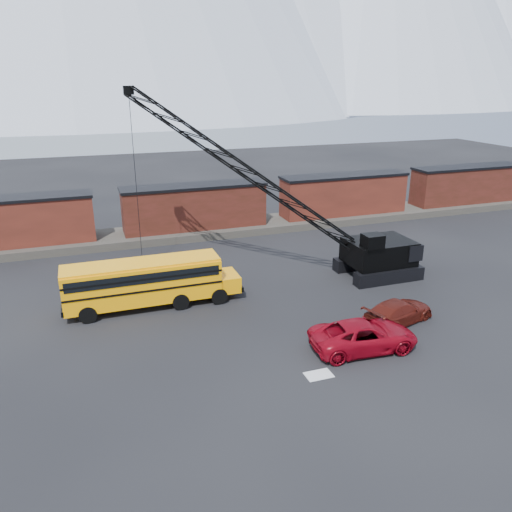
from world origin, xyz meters
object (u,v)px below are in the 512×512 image
(maroon_suv, at_px, (398,312))
(red_pickup, at_px, (364,335))
(school_bus, at_px, (148,281))
(crawler_crane, at_px, (249,173))

(maroon_suv, bearing_deg, red_pickup, 102.69)
(red_pickup, bearing_deg, school_bus, 51.88)
(maroon_suv, bearing_deg, school_bus, 45.45)
(school_bus, height_order, maroon_suv, school_bus)
(maroon_suv, bearing_deg, crawler_crane, 12.69)
(crawler_crane, bearing_deg, school_bus, -157.78)
(school_bus, distance_m, crawler_crane, 10.64)
(red_pickup, xyz_separation_m, crawler_crane, (-2.39, 12.85, 7.01))
(school_bus, bearing_deg, maroon_suv, -27.59)
(school_bus, xyz_separation_m, maroon_suv, (14.21, -7.42, -1.06))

